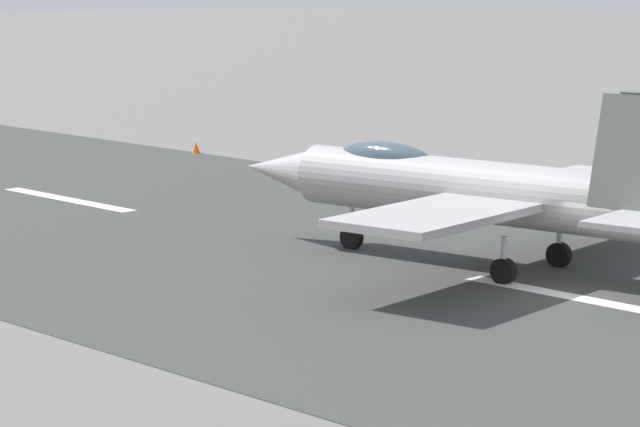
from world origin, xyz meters
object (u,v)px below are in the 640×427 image
object	(u,v)px
crew_person	(379,168)
marker_cone_far	(196,148)
fighter_jet	(481,189)
marker_cone_mid	(596,203)

from	to	relation	value
crew_person	marker_cone_far	xyz separation A→B (m)	(13.98, -1.80, -0.56)
fighter_jet	marker_cone_mid	bearing A→B (deg)	-70.63
crew_person	marker_cone_far	distance (m)	14.10
marker_cone_mid	marker_cone_far	size ratio (longest dim) A/B	1.00
marker_cone_far	crew_person	bearing A→B (deg)	172.65
marker_cone_far	marker_cone_mid	bearing A→B (deg)	180.00
fighter_jet	crew_person	xyz separation A→B (m)	(13.59, -9.65, -1.59)
crew_person	fighter_jet	bearing A→B (deg)	144.61
fighter_jet	marker_cone_far	distance (m)	29.92
crew_person	marker_cone_mid	size ratio (longest dim) A/B	3.03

